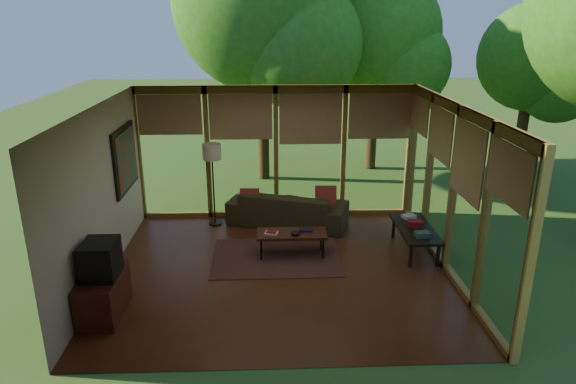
{
  "coord_description": "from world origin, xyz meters",
  "views": [
    {
      "loc": [
        -0.18,
        -7.57,
        3.94
      ],
      "look_at": [
        0.17,
        0.7,
        1.12
      ],
      "focal_mm": 32.0,
      "sensor_mm": 36.0,
      "label": 1
    }
  ],
  "objects_px": {
    "floor_lamp": "(212,156)",
    "coffee_table": "(292,234)",
    "media_cabinet": "(104,295)",
    "side_console": "(415,230)",
    "sofa": "(288,208)",
    "television": "(100,259)"
  },
  "relations": [
    {
      "from": "floor_lamp",
      "to": "coffee_table",
      "type": "height_order",
      "value": "floor_lamp"
    },
    {
      "from": "media_cabinet",
      "to": "floor_lamp",
      "type": "relative_size",
      "value": 0.61
    },
    {
      "from": "television",
      "to": "side_console",
      "type": "distance_m",
      "value": 5.2
    },
    {
      "from": "television",
      "to": "coffee_table",
      "type": "xyz_separation_m",
      "value": [
        2.68,
        1.78,
        -0.46
      ]
    },
    {
      "from": "media_cabinet",
      "to": "floor_lamp",
      "type": "distance_m",
      "value": 3.65
    },
    {
      "from": "sofa",
      "to": "coffee_table",
      "type": "height_order",
      "value": "sofa"
    },
    {
      "from": "media_cabinet",
      "to": "side_console",
      "type": "bearing_deg",
      "value": 20.65
    },
    {
      "from": "television",
      "to": "floor_lamp",
      "type": "bearing_deg",
      "value": 69.68
    },
    {
      "from": "media_cabinet",
      "to": "coffee_table",
      "type": "xyz_separation_m",
      "value": [
        2.7,
        1.78,
        0.09
      ]
    },
    {
      "from": "sofa",
      "to": "television",
      "type": "bearing_deg",
      "value": 68.66
    },
    {
      "from": "coffee_table",
      "to": "sofa",
      "type": "bearing_deg",
      "value": 90.41
    },
    {
      "from": "sofa",
      "to": "media_cabinet",
      "type": "relative_size",
      "value": 2.33
    },
    {
      "from": "sofa",
      "to": "side_console",
      "type": "height_order",
      "value": "sofa"
    },
    {
      "from": "floor_lamp",
      "to": "side_console",
      "type": "bearing_deg",
      "value": -21.35
    },
    {
      "from": "floor_lamp",
      "to": "coffee_table",
      "type": "bearing_deg",
      "value": -45.21
    },
    {
      "from": "television",
      "to": "side_console",
      "type": "xyz_separation_m",
      "value": [
        4.85,
        1.84,
        -0.44
      ]
    },
    {
      "from": "coffee_table",
      "to": "side_console",
      "type": "xyz_separation_m",
      "value": [
        2.17,
        0.06,
        0.02
      ]
    },
    {
      "from": "sofa",
      "to": "side_console",
      "type": "xyz_separation_m",
      "value": [
        2.18,
        -1.38,
        0.07
      ]
    },
    {
      "from": "media_cabinet",
      "to": "side_console",
      "type": "relative_size",
      "value": 0.71
    },
    {
      "from": "floor_lamp",
      "to": "side_console",
      "type": "height_order",
      "value": "floor_lamp"
    },
    {
      "from": "media_cabinet",
      "to": "side_console",
      "type": "xyz_separation_m",
      "value": [
        4.87,
        1.84,
        0.11
      ]
    },
    {
      "from": "television",
      "to": "floor_lamp",
      "type": "distance_m",
      "value": 3.52
    }
  ]
}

